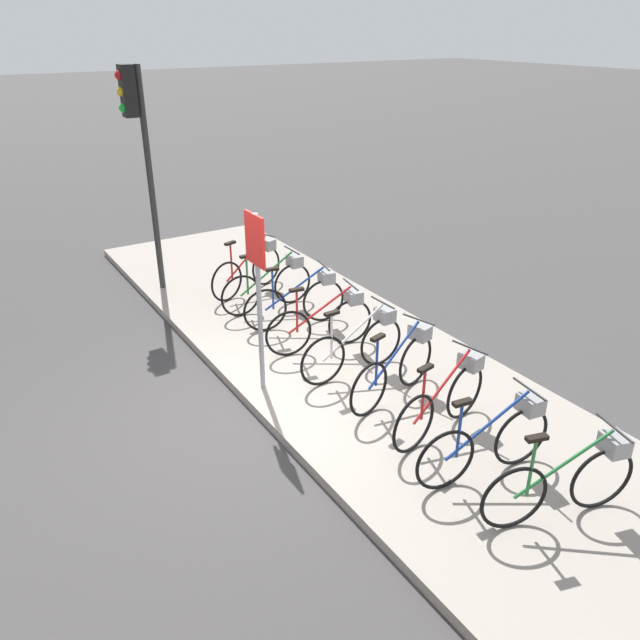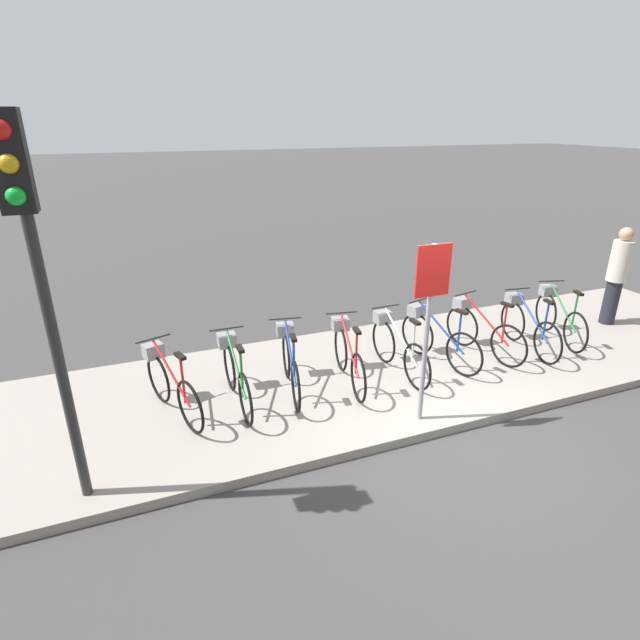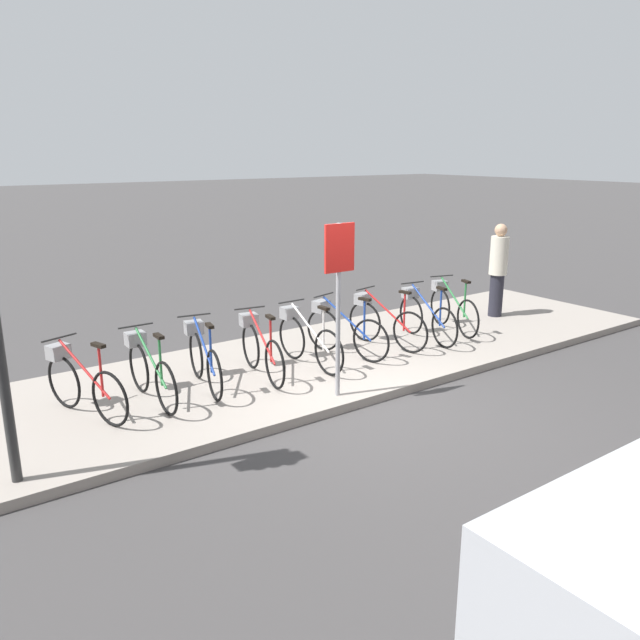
# 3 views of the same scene
# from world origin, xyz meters

# --- Properties ---
(ground_plane) EXTENTS (120.00, 120.00, 0.00)m
(ground_plane) POSITION_xyz_m (0.00, 0.00, 0.00)
(ground_plane) COLOR #423F3F
(sidewalk) EXTENTS (13.39, 3.29, 0.12)m
(sidewalk) POSITION_xyz_m (0.00, 1.64, 0.06)
(sidewalk) COLOR #9E9389
(sidewalk) RESTS_ON ground_plane
(parked_bicycle_0) EXTENTS (0.64, 1.53, 0.98)m
(parked_bicycle_0) POSITION_xyz_m (-3.20, 1.59, 0.55)
(parked_bicycle_0) COLOR black
(parked_bicycle_0) RESTS_ON sidewalk
(parked_bicycle_1) EXTENTS (0.46, 1.60, 0.98)m
(parked_bicycle_1) POSITION_xyz_m (-2.38, 1.55, 0.55)
(parked_bicycle_1) COLOR black
(parked_bicycle_1) RESTS_ON sidewalk
(parked_bicycle_2) EXTENTS (0.47, 1.58, 0.98)m
(parked_bicycle_2) POSITION_xyz_m (-1.60, 1.62, 0.55)
(parked_bicycle_2) COLOR black
(parked_bicycle_2) RESTS_ON sidewalk
(parked_bicycle_3) EXTENTS (0.46, 1.58, 0.98)m
(parked_bicycle_3) POSITION_xyz_m (-0.77, 1.53, 0.55)
(parked_bicycle_3) COLOR black
(parked_bicycle_3) RESTS_ON sidewalk
(parked_bicycle_4) EXTENTS (0.46, 1.60, 0.98)m
(parked_bicycle_4) POSITION_xyz_m (0.02, 1.53, 0.55)
(parked_bicycle_4) COLOR black
(parked_bicycle_4) RESTS_ON sidewalk
(parked_bicycle_5) EXTENTS (0.56, 1.55, 0.98)m
(parked_bicycle_5) POSITION_xyz_m (0.73, 1.60, 0.55)
(parked_bicycle_5) COLOR black
(parked_bicycle_5) RESTS_ON sidewalk
(parked_bicycle_6) EXTENTS (0.49, 1.57, 0.98)m
(parked_bicycle_6) POSITION_xyz_m (1.57, 1.60, 0.55)
(parked_bicycle_6) COLOR black
(parked_bicycle_6) RESTS_ON sidewalk
(parked_bicycle_7) EXTENTS (0.46, 1.58, 0.98)m
(parked_bicycle_7) POSITION_xyz_m (2.38, 1.47, 0.55)
(parked_bicycle_7) COLOR black
(parked_bicycle_7) RESTS_ON sidewalk
(parked_bicycle_8) EXTENTS (0.59, 1.54, 0.98)m
(parked_bicycle_8) POSITION_xyz_m (3.18, 1.61, 0.55)
(parked_bicycle_8) COLOR black
(parked_bicycle_8) RESTS_ON sidewalk
(pedestrian) EXTENTS (0.34, 0.34, 1.77)m
(pedestrian) POSITION_xyz_m (4.61, 1.78, 1.06)
(pedestrian) COLOR #23232D
(pedestrian) RESTS_ON sidewalk
(sign_post) EXTENTS (0.44, 0.07, 2.24)m
(sign_post) POSITION_xyz_m (-0.32, 0.29, 1.65)
(sign_post) COLOR #99999E
(sign_post) RESTS_ON sidewalk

